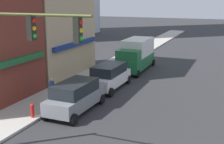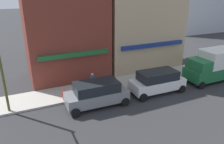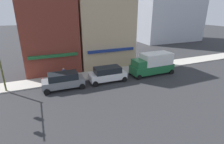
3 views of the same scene
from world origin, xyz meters
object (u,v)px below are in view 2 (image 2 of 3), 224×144
Objects in this scene: box_truck_green at (216,64)px; pedestrian_blue_shirt at (93,83)px; suv_grey at (97,93)px; suv_white at (157,81)px; fire_hydrant at (64,94)px.

pedestrian_blue_shirt is at bearing 170.46° from box_truck_green.
pedestrian_blue_shirt is (0.37, 1.94, 0.04)m from suv_grey.
suv_grey is 1.00× the size of suv_white.
fire_hydrant is at bearing 142.85° from suv_grey.
fire_hydrant is (-2.14, 1.70, -0.42)m from suv_grey.
pedestrian_blue_shirt is 2.56m from fire_hydrant.
suv_white is at bearing 1.34° from suv_grey.
box_truck_green is at bearing -50.12° from pedestrian_blue_shirt.
suv_white is at bearing 179.65° from box_truck_green.
box_truck_green is at bearing 1.32° from suv_white.
suv_grey and suv_white have the same top height.
box_truck_green is 7.38× the size of fire_hydrant.
fire_hydrant is (-2.51, -0.24, -0.46)m from pedestrian_blue_shirt.
suv_white is 7.86m from fire_hydrant.
pedestrian_blue_shirt is (-11.99, 1.94, -0.51)m from box_truck_green.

